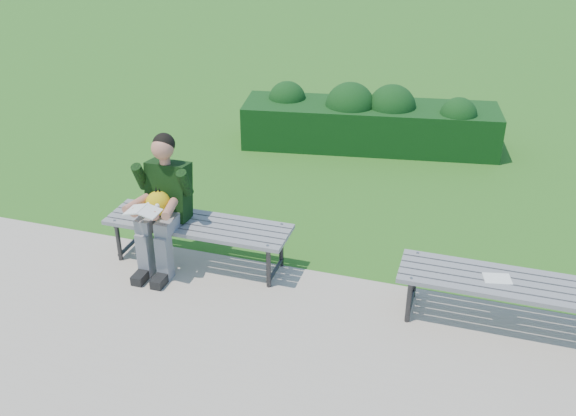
# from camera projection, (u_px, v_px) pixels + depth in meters

# --- Properties ---
(ground) EXTENTS (80.00, 80.00, 0.00)m
(ground) POSITION_uv_depth(u_px,v_px,m) (297.00, 270.00, 6.27)
(ground) COLOR #2A721E
(ground) RESTS_ON ground
(walkway) EXTENTS (30.00, 3.50, 0.02)m
(walkway) POSITION_uv_depth(u_px,v_px,m) (230.00, 391.00, 4.78)
(walkway) COLOR beige
(walkway) RESTS_ON ground
(hedge) EXTENTS (3.60, 1.43, 0.91)m
(hedge) POSITION_uv_depth(u_px,v_px,m) (369.00, 120.00, 8.93)
(hedge) COLOR #174313
(hedge) RESTS_ON ground
(bench_left) EXTENTS (1.80, 0.50, 0.46)m
(bench_left) POSITION_uv_depth(u_px,v_px,m) (198.00, 228.00, 6.16)
(bench_left) COLOR slate
(bench_left) RESTS_ON walkway
(bench_right) EXTENTS (1.80, 0.50, 0.46)m
(bench_right) POSITION_uv_depth(u_px,v_px,m) (509.00, 286.00, 5.29)
(bench_right) COLOR slate
(bench_right) RESTS_ON walkway
(seated_boy) EXTENTS (0.56, 0.76, 1.31)m
(seated_boy) POSITION_uv_depth(u_px,v_px,m) (163.00, 200.00, 6.02)
(seated_boy) COLOR gray
(seated_boy) RESTS_ON walkway
(paper_sheet) EXTENTS (0.25, 0.20, 0.01)m
(paper_sheet) POSITION_uv_depth(u_px,v_px,m) (497.00, 279.00, 5.29)
(paper_sheet) COLOR white
(paper_sheet) RESTS_ON bench_right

